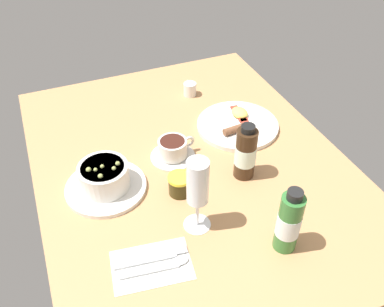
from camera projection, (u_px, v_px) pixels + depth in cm
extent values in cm
cube|color=#B27F51|center=(191.00, 166.00, 117.47)|extent=(110.00, 84.00, 3.00)
cylinder|color=silver|center=(106.00, 187.00, 108.03)|extent=(21.04, 21.04, 1.20)
cylinder|color=silver|center=(104.00, 176.00, 105.52)|extent=(12.81, 12.81, 6.59)
cylinder|color=beige|center=(103.00, 169.00, 103.91)|extent=(11.01, 11.01, 1.60)
sphere|color=#8F9850|center=(95.00, 170.00, 102.38)|extent=(1.03, 1.03, 1.03)
sphere|color=#8F9850|center=(100.00, 176.00, 100.63)|extent=(1.28, 1.28, 1.28)
sphere|color=#8F9850|center=(89.00, 170.00, 102.39)|extent=(1.35, 1.35, 1.35)
sphere|color=#8F9850|center=(118.00, 164.00, 104.15)|extent=(1.22, 1.22, 1.22)
sphere|color=#8F9850|center=(114.00, 168.00, 102.77)|extent=(1.12, 1.12, 1.12)
sphere|color=#8F9850|center=(102.00, 166.00, 103.32)|extent=(1.05, 1.05, 1.05)
cube|color=silver|center=(152.00, 265.00, 90.39)|extent=(13.81, 18.75, 0.30)
cube|color=silver|center=(145.00, 261.00, 90.69)|extent=(3.15, 14.03, 0.50)
cube|color=silver|center=(179.00, 250.00, 92.94)|extent=(2.68, 3.87, 0.40)
cube|color=silver|center=(149.00, 271.00, 88.71)|extent=(2.81, 13.01, 0.50)
ellipsoid|color=silver|center=(180.00, 261.00, 90.70)|extent=(2.40, 4.00, 0.60)
cylinder|color=silver|center=(173.00, 156.00, 117.92)|extent=(12.69, 12.69, 0.90)
cylinder|color=silver|center=(173.00, 148.00, 116.06)|extent=(8.18, 8.18, 4.88)
cylinder|color=#3D1C15|center=(172.00, 142.00, 114.80)|extent=(6.96, 6.96, 1.00)
torus|color=silver|center=(189.00, 142.00, 117.78)|extent=(1.22, 3.67, 3.60)
cylinder|color=silver|center=(190.00, 89.00, 141.94)|extent=(4.32, 4.32, 4.51)
cone|color=silver|center=(188.00, 82.00, 142.23)|extent=(2.20, 1.61, 2.27)
cylinder|color=white|center=(197.00, 224.00, 99.10)|extent=(6.54, 6.54, 0.40)
cylinder|color=white|center=(197.00, 212.00, 96.32)|extent=(0.80, 0.80, 8.20)
cylinder|color=white|center=(198.00, 182.00, 90.02)|extent=(5.01, 5.01, 11.32)
cylinder|color=#ECEBB8|center=(198.00, 187.00, 91.12)|extent=(4.11, 4.11, 6.79)
cylinder|color=#352D11|center=(180.00, 186.00, 105.93)|extent=(5.77, 5.77, 4.78)
cylinder|color=yellow|center=(180.00, 178.00, 104.13)|extent=(6.06, 6.06, 0.80)
cylinder|color=#337233|center=(289.00, 223.00, 89.64)|extent=(5.20, 5.20, 15.40)
cylinder|color=silver|center=(288.00, 224.00, 89.83)|extent=(5.30, 5.30, 5.85)
cylinder|color=black|center=(295.00, 195.00, 84.03)|extent=(3.38, 3.38, 1.96)
cylinder|color=#382314|center=(245.00, 154.00, 107.98)|extent=(5.54, 5.54, 14.61)
cylinder|color=white|center=(245.00, 155.00, 108.17)|extent=(5.65, 5.65, 5.55)
cylinder|color=black|center=(248.00, 129.00, 102.72)|extent=(3.60, 3.60, 1.69)
cylinder|color=silver|center=(238.00, 125.00, 128.65)|extent=(25.13, 25.13, 1.40)
cube|color=#AD3828|center=(246.00, 127.00, 126.34)|extent=(9.28, 5.31, 0.60)
cube|color=#AB3828|center=(239.00, 114.00, 131.61)|extent=(9.19, 3.28, 0.60)
cylinder|color=brown|center=(234.00, 129.00, 123.85)|extent=(2.85, 7.18, 2.20)
ellipsoid|color=#F2D859|center=(240.00, 113.00, 130.94)|extent=(6.00, 4.80, 2.40)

